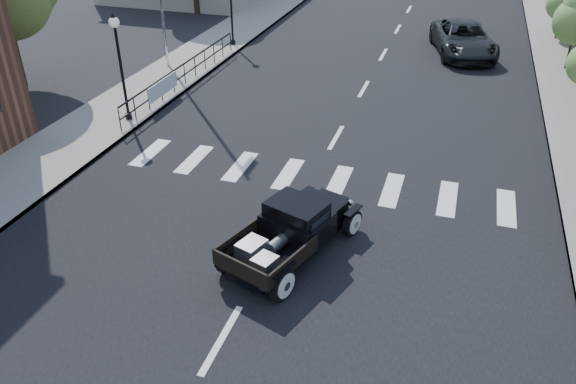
% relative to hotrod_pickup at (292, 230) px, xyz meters
% --- Properties ---
extents(ground, '(120.00, 120.00, 0.00)m').
position_rel_hotrod_pickup_xyz_m(ground, '(-0.50, -0.19, -0.71)').
color(ground, black).
rests_on(ground, ground).
extents(road, '(14.00, 80.00, 0.02)m').
position_rel_hotrod_pickup_xyz_m(road, '(-0.50, 14.81, -0.70)').
color(road, black).
rests_on(road, ground).
extents(road_markings, '(12.00, 60.00, 0.06)m').
position_rel_hotrod_pickup_xyz_m(road_markings, '(-0.50, 9.81, -0.71)').
color(road_markings, silver).
rests_on(road_markings, ground).
extents(sidewalk_left, '(3.00, 80.00, 0.15)m').
position_rel_hotrod_pickup_xyz_m(sidewalk_left, '(-9.00, 14.81, -0.64)').
color(sidewalk_left, gray).
rests_on(sidewalk_left, ground).
extents(sidewalk_right, '(3.00, 80.00, 0.15)m').
position_rel_hotrod_pickup_xyz_m(sidewalk_right, '(8.00, 14.81, -0.64)').
color(sidewalk_right, '#99968B').
rests_on(sidewalk_right, ground).
extents(railing, '(0.08, 10.00, 1.00)m').
position_rel_hotrod_pickup_xyz_m(railing, '(-7.80, 9.81, -0.06)').
color(railing, black).
rests_on(railing, sidewalk_left).
extents(banner, '(0.04, 2.20, 0.60)m').
position_rel_hotrod_pickup_xyz_m(banner, '(-7.72, 7.81, -0.26)').
color(banner, silver).
rests_on(banner, sidewalk_left).
extents(lamp_post_b, '(0.36, 0.36, 3.80)m').
position_rel_hotrod_pickup_xyz_m(lamp_post_b, '(-8.10, 5.81, 1.34)').
color(lamp_post_b, black).
rests_on(lamp_post_b, sidewalk_left).
extents(lamp_post_c, '(0.36, 0.36, 3.80)m').
position_rel_hotrod_pickup_xyz_m(lamp_post_c, '(-8.10, 15.81, 1.34)').
color(lamp_post_c, black).
rests_on(lamp_post_c, sidewalk_left).
extents(small_tree_d, '(2.04, 2.04, 3.41)m').
position_rel_hotrod_pickup_xyz_m(small_tree_d, '(7.80, 16.89, 1.14)').
color(small_tree_d, '#5C833C').
rests_on(small_tree_d, sidewalk_right).
extents(small_tree_e, '(1.70, 1.70, 2.84)m').
position_rel_hotrod_pickup_xyz_m(small_tree_e, '(7.80, 22.06, 0.86)').
color(small_tree_e, '#5C833C').
rests_on(small_tree_e, sidewalk_right).
extents(hotrod_pickup, '(3.15, 4.52, 1.43)m').
position_rel_hotrod_pickup_xyz_m(hotrod_pickup, '(0.00, 0.00, 0.00)').
color(hotrod_pickup, black).
rests_on(hotrod_pickup, ground).
extents(second_car, '(3.80, 5.93, 1.52)m').
position_rel_hotrod_pickup_xyz_m(second_car, '(3.16, 18.08, 0.05)').
color(second_car, black).
rests_on(second_car, ground).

